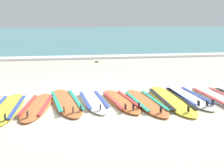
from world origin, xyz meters
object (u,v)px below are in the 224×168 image
object	(u,v)px
surfboard_3	(66,101)
surfboard_9	(219,98)
surfboard_4	(93,101)
surfboard_5	(120,101)
surfboard_6	(145,102)
surfboard_7	(171,99)
surfboard_1	(7,108)
surfboard_2	(37,106)
surfboard_8	(188,97)

from	to	relation	value
surfboard_3	surfboard_9	distance (m)	3.50
surfboard_9	surfboard_4	bearing A→B (deg)	175.14
surfboard_5	surfboard_9	bearing A→B (deg)	-3.50
surfboard_6	surfboard_7	xyz separation A→B (m)	(0.62, 0.08, -0.00)
surfboard_1	surfboard_5	distance (m)	2.40
surfboard_2	surfboard_4	distance (m)	1.22
surfboard_7	surfboard_8	distance (m)	0.52
surfboard_3	surfboard_5	xyz separation A→B (m)	(1.20, -0.13, 0.00)
surfboard_3	surfboard_7	bearing A→B (deg)	-5.64
surfboard_3	surfboard_5	bearing A→B (deg)	-6.29
surfboard_5	surfboard_3	bearing A→B (deg)	173.71
surfboard_1	surfboard_2	distance (m)	0.60
surfboard_7	surfboard_9	world-z (taller)	same
surfboard_2	surfboard_8	world-z (taller)	same
surfboard_7	surfboard_9	xyz separation A→B (m)	(1.15, -0.04, 0.00)
surfboard_6	surfboard_3	bearing A→B (deg)	169.76
surfboard_3	surfboard_5	world-z (taller)	same
surfboard_2	surfboard_5	world-z (taller)	same
surfboard_4	surfboard_3	bearing A→B (deg)	177.46
surfboard_1	surfboard_7	world-z (taller)	same
surfboard_9	surfboard_5	bearing A→B (deg)	176.50
surfboard_1	surfboard_9	size ratio (longest dim) A/B	0.98
surfboard_4	surfboard_8	size ratio (longest dim) A/B	0.90
surfboard_6	surfboard_9	xyz separation A→B (m)	(1.77, 0.04, 0.00)
surfboard_4	surfboard_8	distance (m)	2.23
surfboard_2	surfboard_8	bearing A→B (deg)	3.10
surfboard_6	surfboard_7	distance (m)	0.63
surfboard_3	surfboard_5	distance (m)	1.21
surfboard_3	surfboard_6	xyz separation A→B (m)	(1.72, -0.31, -0.00)
surfboard_6	surfboard_5	bearing A→B (deg)	161.02
surfboard_1	surfboard_5	world-z (taller)	same
surfboard_4	surfboard_6	distance (m)	1.15
surfboard_1	surfboard_4	xyz separation A→B (m)	(1.79, 0.27, -0.00)
surfboard_1	surfboard_6	distance (m)	2.91
surfboard_2	surfboard_5	bearing A→B (deg)	3.63
surfboard_6	surfboard_9	world-z (taller)	same
surfboard_5	surfboard_6	xyz separation A→B (m)	(0.52, -0.18, -0.00)
surfboard_6	surfboard_9	size ratio (longest dim) A/B	0.96
surfboard_2	surfboard_9	distance (m)	4.09
surfboard_4	surfboard_8	world-z (taller)	same
surfboard_7	surfboard_4	bearing A→B (deg)	173.30
surfboard_7	surfboard_8	world-z (taller)	same
surfboard_4	surfboard_7	bearing A→B (deg)	-6.70
surfboard_2	surfboard_7	xyz separation A→B (m)	(2.94, 0.02, -0.00)
surfboard_1	surfboard_7	distance (m)	3.54
surfboard_1	surfboard_4	size ratio (longest dim) A/B	1.13
surfboard_7	surfboard_9	distance (m)	1.15
surfboard_4	surfboard_9	distance (m)	2.90
surfboard_4	surfboard_5	world-z (taller)	same
surfboard_4	surfboard_6	size ratio (longest dim) A/B	0.90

